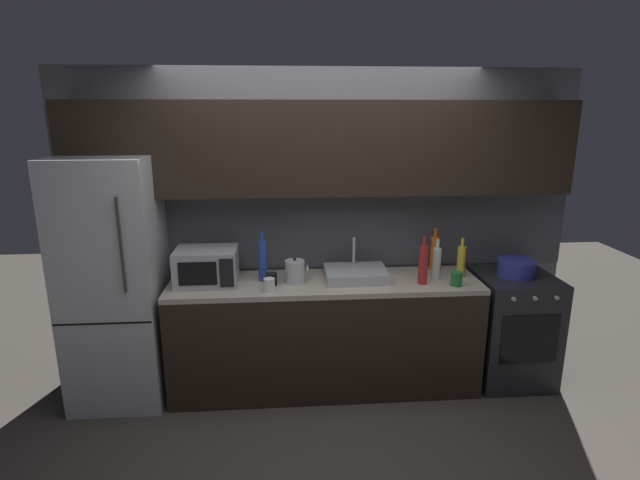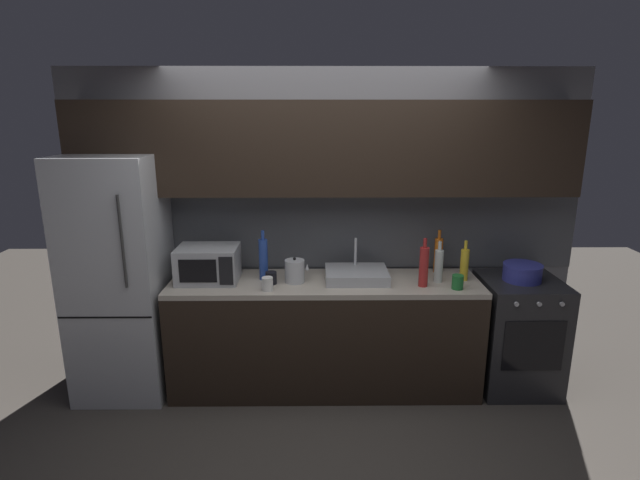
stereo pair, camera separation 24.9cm
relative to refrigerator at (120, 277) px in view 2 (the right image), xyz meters
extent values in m
plane|color=#3D3833|center=(1.58, -0.90, -0.94)|extent=(10.00, 10.00, 0.00)
cube|color=slate|center=(1.58, 0.40, 0.31)|extent=(4.13, 0.10, 2.50)
cube|color=#4C4F54|center=(1.58, 0.35, 0.26)|extent=(4.13, 0.01, 0.60)
cube|color=black|center=(1.58, 0.18, 0.96)|extent=(3.80, 0.34, 0.70)
cube|color=black|center=(1.58, 0.00, -0.51)|extent=(2.39, 0.60, 0.86)
cube|color=#B2A899|center=(1.58, 0.00, -0.06)|extent=(2.39, 0.60, 0.04)
cube|color=#B7BABF|center=(0.00, 0.00, 0.00)|extent=(0.68, 0.66, 1.87)
cube|color=black|center=(0.00, -0.33, -0.19)|extent=(0.67, 0.00, 0.01)
cylinder|color=#333333|center=(0.19, -0.35, 0.37)|extent=(0.02, 0.02, 0.65)
cube|color=#232326|center=(3.11, 0.00, -0.49)|extent=(0.60, 0.60, 0.90)
cube|color=black|center=(3.11, -0.30, -0.44)|extent=(0.45, 0.01, 0.40)
cylinder|color=#B2B2B7|center=(2.95, -0.31, -0.11)|extent=(0.03, 0.02, 0.03)
cylinder|color=#B2B2B7|center=(3.11, -0.31, -0.11)|extent=(0.03, 0.02, 0.03)
cylinder|color=#B2B2B7|center=(3.28, -0.31, -0.11)|extent=(0.03, 0.02, 0.03)
cube|color=#A8AAAF|center=(0.68, 0.02, 0.10)|extent=(0.46, 0.34, 0.27)
cube|color=black|center=(0.64, -0.15, 0.10)|extent=(0.28, 0.01, 0.18)
cube|color=black|center=(0.85, -0.15, 0.10)|extent=(0.10, 0.01, 0.22)
cube|color=#ADAFB5|center=(1.82, 0.03, 0.00)|extent=(0.48, 0.38, 0.08)
cylinder|color=silver|center=(1.82, 0.16, 0.15)|extent=(0.02, 0.02, 0.22)
cylinder|color=#B7BABF|center=(1.34, -0.02, 0.05)|extent=(0.15, 0.15, 0.18)
sphere|color=black|center=(1.34, -0.02, 0.15)|extent=(0.02, 0.02, 0.02)
cone|color=#B7BABF|center=(1.44, -0.02, 0.09)|extent=(0.03, 0.03, 0.05)
cylinder|color=silver|center=(2.44, -0.03, 0.09)|extent=(0.07, 0.07, 0.25)
cylinder|color=silver|center=(2.44, -0.03, 0.25)|extent=(0.02, 0.02, 0.07)
cylinder|color=#A82323|center=(2.31, -0.12, 0.11)|extent=(0.07, 0.07, 0.30)
cylinder|color=#A82323|center=(2.31, -0.12, 0.30)|extent=(0.03, 0.03, 0.07)
cylinder|color=#234299|center=(1.10, 0.05, 0.12)|extent=(0.07, 0.07, 0.32)
cylinder|color=#234299|center=(1.10, 0.05, 0.32)|extent=(0.03, 0.03, 0.07)
cylinder|color=gold|center=(2.65, 0.02, 0.09)|extent=(0.06, 0.06, 0.24)
cylinder|color=gold|center=(2.65, 0.02, 0.24)|extent=(0.02, 0.02, 0.07)
cylinder|color=orange|center=(2.50, 0.21, 0.10)|extent=(0.07, 0.07, 0.28)
cylinder|color=orange|center=(2.50, 0.21, 0.28)|extent=(0.03, 0.03, 0.07)
cylinder|color=black|center=(1.17, -0.06, 0.01)|extent=(0.09, 0.09, 0.09)
cylinder|color=#1E6B2D|center=(2.55, -0.18, 0.02)|extent=(0.08, 0.08, 0.11)
cylinder|color=silver|center=(1.15, -0.20, 0.01)|extent=(0.08, 0.08, 0.10)
cylinder|color=#333899|center=(3.10, 0.00, 0.02)|extent=(0.29, 0.29, 0.11)
cylinder|color=#333899|center=(3.10, 0.00, 0.09)|extent=(0.29, 0.29, 0.02)
camera|label=1|loc=(1.25, -3.62, 1.26)|focal=27.95mm
camera|label=2|loc=(1.50, -3.63, 1.26)|focal=27.95mm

